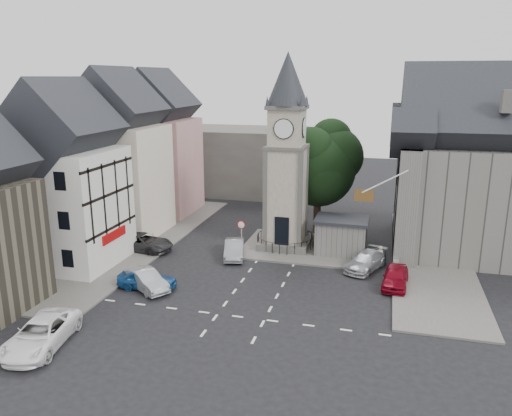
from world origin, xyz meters
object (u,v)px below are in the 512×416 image
(clock_tower, at_px, (287,154))
(stone_shelter, at_px, (341,236))
(car_west_blue, at_px, (147,279))
(car_east_red, at_px, (395,277))
(pedestrian, at_px, (380,256))

(clock_tower, relative_size, stone_shelter, 3.78)
(car_west_blue, xyz_separation_m, car_east_red, (16.67, 4.80, 0.01))
(stone_shelter, distance_m, car_west_blue, 16.24)
(stone_shelter, relative_size, car_east_red, 1.04)
(car_west_blue, height_order, car_east_red, car_east_red)
(clock_tower, relative_size, pedestrian, 10.28)
(car_east_red, bearing_deg, stone_shelter, 132.05)
(clock_tower, xyz_separation_m, car_east_red, (9.17, -6.26, -7.41))
(clock_tower, distance_m, car_east_red, 13.35)
(car_west_blue, distance_m, pedestrian, 17.77)
(pedestrian, bearing_deg, clock_tower, -35.30)
(stone_shelter, distance_m, pedestrian, 3.79)
(car_west_blue, relative_size, pedestrian, 2.58)
(car_east_red, bearing_deg, car_west_blue, -159.02)
(clock_tower, xyz_separation_m, stone_shelter, (4.80, -0.49, -6.57))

